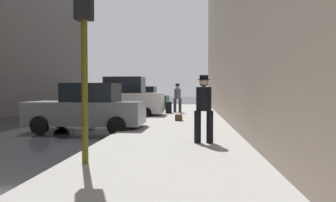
{
  "coord_description": "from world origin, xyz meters",
  "views": [
    {
      "loc": [
        6.53,
        -11.28,
        1.55
      ],
      "look_at": [
        5.32,
        4.9,
        0.99
      ],
      "focal_mm": 35.0,
      "sensor_mm": 36.0,
      "label": 1
    }
  ],
  "objects_px": {
    "parked_dark_green_sedan": "(141,99)",
    "pedestrian_with_fedora": "(204,105)",
    "parked_white_van": "(122,99)",
    "traffic_light": "(84,25)",
    "duffel_bag": "(179,117)",
    "parked_gray_coupe": "(88,109)",
    "pedestrian_with_beanie": "(178,96)",
    "rolling_suitcase": "(169,107)",
    "fire_hydrant": "(156,108)"
  },
  "relations": [
    {
      "from": "duffel_bag",
      "to": "pedestrian_with_beanie",
      "type": "bearing_deg",
      "value": 93.21
    },
    {
      "from": "parked_dark_green_sedan",
      "to": "pedestrian_with_fedora",
      "type": "bearing_deg",
      "value": -75.32
    },
    {
      "from": "traffic_light",
      "to": "duffel_bag",
      "type": "distance_m",
      "value": 9.19
    },
    {
      "from": "rolling_suitcase",
      "to": "parked_gray_coupe",
      "type": "bearing_deg",
      "value": -108.09
    },
    {
      "from": "parked_white_van",
      "to": "duffel_bag",
      "type": "distance_m",
      "value": 4.58
    },
    {
      "from": "parked_gray_coupe",
      "to": "duffel_bag",
      "type": "height_order",
      "value": "parked_gray_coupe"
    },
    {
      "from": "fire_hydrant",
      "to": "rolling_suitcase",
      "type": "height_order",
      "value": "rolling_suitcase"
    },
    {
      "from": "traffic_light",
      "to": "pedestrian_with_beanie",
      "type": "bearing_deg",
      "value": 85.48
    },
    {
      "from": "pedestrian_with_fedora",
      "to": "parked_gray_coupe",
      "type": "bearing_deg",
      "value": 141.7
    },
    {
      "from": "parked_white_van",
      "to": "fire_hydrant",
      "type": "relative_size",
      "value": 6.57
    },
    {
      "from": "parked_gray_coupe",
      "to": "duffel_bag",
      "type": "bearing_deg",
      "value": 41.53
    },
    {
      "from": "parked_dark_green_sedan",
      "to": "pedestrian_with_beanie",
      "type": "relative_size",
      "value": 2.4
    },
    {
      "from": "parked_dark_green_sedan",
      "to": "duffel_bag",
      "type": "distance_m",
      "value": 10.3
    },
    {
      "from": "traffic_light",
      "to": "rolling_suitcase",
      "type": "height_order",
      "value": "traffic_light"
    },
    {
      "from": "parked_white_van",
      "to": "duffel_bag",
      "type": "relative_size",
      "value": 10.52
    },
    {
      "from": "parked_white_van",
      "to": "traffic_light",
      "type": "bearing_deg",
      "value": -81.11
    },
    {
      "from": "parked_white_van",
      "to": "rolling_suitcase",
      "type": "xyz_separation_m",
      "value": [
        2.47,
        1.55,
        -0.54
      ]
    },
    {
      "from": "rolling_suitcase",
      "to": "traffic_light",
      "type": "bearing_deg",
      "value": -92.64
    },
    {
      "from": "pedestrian_with_beanie",
      "to": "rolling_suitcase",
      "type": "height_order",
      "value": "pedestrian_with_beanie"
    },
    {
      "from": "fire_hydrant",
      "to": "rolling_suitcase",
      "type": "xyz_separation_m",
      "value": [
        0.67,
        0.85,
        -0.01
      ]
    },
    {
      "from": "pedestrian_with_beanie",
      "to": "duffel_bag",
      "type": "height_order",
      "value": "pedestrian_with_beanie"
    },
    {
      "from": "parked_white_van",
      "to": "pedestrian_with_fedora",
      "type": "relative_size",
      "value": 2.6
    },
    {
      "from": "parked_gray_coupe",
      "to": "pedestrian_with_beanie",
      "type": "distance_m",
      "value": 8.77
    },
    {
      "from": "parked_gray_coupe",
      "to": "duffel_bag",
      "type": "distance_m",
      "value": 4.4
    },
    {
      "from": "parked_dark_green_sedan",
      "to": "traffic_light",
      "type": "xyz_separation_m",
      "value": [
        1.85,
        -18.49,
        1.91
      ]
    },
    {
      "from": "duffel_bag",
      "to": "pedestrian_with_fedora",
      "type": "bearing_deg",
      "value": -81.63
    },
    {
      "from": "parked_white_van",
      "to": "fire_hydrant",
      "type": "height_order",
      "value": "parked_white_van"
    },
    {
      "from": "parked_white_van",
      "to": "duffel_bag",
      "type": "xyz_separation_m",
      "value": [
        3.27,
        -3.12,
        -0.74
      ]
    },
    {
      "from": "parked_gray_coupe",
      "to": "pedestrian_with_fedora",
      "type": "distance_m",
      "value": 5.33
    },
    {
      "from": "parked_dark_green_sedan",
      "to": "fire_hydrant",
      "type": "xyz_separation_m",
      "value": [
        1.8,
        -5.93,
        -0.35
      ]
    },
    {
      "from": "traffic_light",
      "to": "duffel_bag",
      "type": "height_order",
      "value": "traffic_light"
    },
    {
      "from": "traffic_light",
      "to": "duffel_bag",
      "type": "bearing_deg",
      "value": 80.8
    },
    {
      "from": "pedestrian_with_beanie",
      "to": "pedestrian_with_fedora",
      "type": "xyz_separation_m",
      "value": [
        1.21,
        -11.55,
        0.0
      ]
    },
    {
      "from": "parked_white_van",
      "to": "parked_dark_green_sedan",
      "type": "bearing_deg",
      "value": 90.0
    },
    {
      "from": "duffel_bag",
      "to": "rolling_suitcase",
      "type": "bearing_deg",
      "value": 99.66
    },
    {
      "from": "parked_gray_coupe",
      "to": "rolling_suitcase",
      "type": "relative_size",
      "value": 4.06
    },
    {
      "from": "pedestrian_with_beanie",
      "to": "rolling_suitcase",
      "type": "relative_size",
      "value": 1.71
    },
    {
      "from": "parked_white_van",
      "to": "duffel_bag",
      "type": "bearing_deg",
      "value": -43.68
    },
    {
      "from": "parked_white_van",
      "to": "traffic_light",
      "type": "distance_m",
      "value": 12.12
    },
    {
      "from": "parked_gray_coupe",
      "to": "fire_hydrant",
      "type": "xyz_separation_m",
      "value": [
        1.8,
        6.72,
        -0.35
      ]
    },
    {
      "from": "parked_dark_green_sedan",
      "to": "pedestrian_with_fedora",
      "type": "distance_m",
      "value": 16.49
    },
    {
      "from": "parked_white_van",
      "to": "fire_hydrant",
      "type": "xyz_separation_m",
      "value": [
        1.8,
        0.71,
        -0.54
      ]
    },
    {
      "from": "parked_gray_coupe",
      "to": "fire_hydrant",
      "type": "bearing_deg",
      "value": 74.98
    },
    {
      "from": "parked_gray_coupe",
      "to": "traffic_light",
      "type": "relative_size",
      "value": 1.17
    },
    {
      "from": "fire_hydrant",
      "to": "pedestrian_with_fedora",
      "type": "xyz_separation_m",
      "value": [
        2.38,
        -10.02,
        0.64
      ]
    },
    {
      "from": "traffic_light",
      "to": "rolling_suitcase",
      "type": "distance_m",
      "value": 13.61
    },
    {
      "from": "rolling_suitcase",
      "to": "pedestrian_with_beanie",
      "type": "bearing_deg",
      "value": 54.07
    },
    {
      "from": "parked_white_van",
      "to": "duffel_bag",
      "type": "height_order",
      "value": "parked_white_van"
    },
    {
      "from": "parked_gray_coupe",
      "to": "parked_dark_green_sedan",
      "type": "xyz_separation_m",
      "value": [
        -0.0,
        12.65,
        0.0
      ]
    },
    {
      "from": "parked_white_van",
      "to": "rolling_suitcase",
      "type": "bearing_deg",
      "value": 32.15
    }
  ]
}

